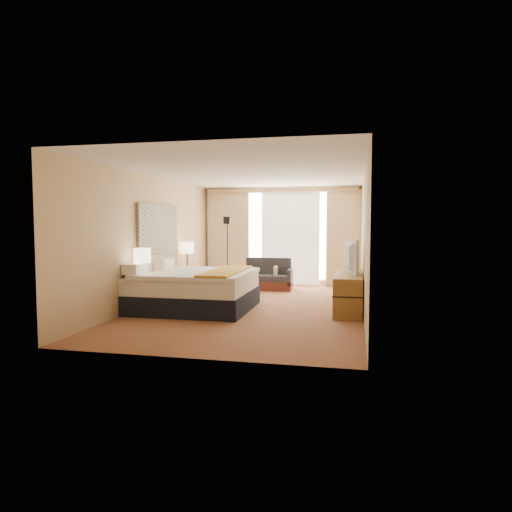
% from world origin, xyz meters
% --- Properties ---
extents(floor, '(4.20, 7.00, 0.02)m').
position_xyz_m(floor, '(0.00, 0.00, 0.00)').
color(floor, '#521D17').
rests_on(floor, ground).
extents(ceiling, '(4.20, 7.00, 0.02)m').
position_xyz_m(ceiling, '(0.00, 0.00, 2.60)').
color(ceiling, silver).
rests_on(ceiling, wall_back).
extents(wall_back, '(4.20, 0.02, 2.60)m').
position_xyz_m(wall_back, '(0.00, 3.50, 1.30)').
color(wall_back, tan).
rests_on(wall_back, ground).
extents(wall_front, '(4.20, 0.02, 2.60)m').
position_xyz_m(wall_front, '(0.00, -3.50, 1.30)').
color(wall_front, tan).
rests_on(wall_front, ground).
extents(wall_left, '(0.02, 7.00, 2.60)m').
position_xyz_m(wall_left, '(-2.10, 0.00, 1.30)').
color(wall_left, tan).
rests_on(wall_left, ground).
extents(wall_right, '(0.02, 7.00, 2.60)m').
position_xyz_m(wall_right, '(2.10, 0.00, 1.30)').
color(wall_right, tan).
rests_on(wall_right, ground).
extents(headboard, '(0.06, 1.85, 1.50)m').
position_xyz_m(headboard, '(-2.06, 0.20, 1.28)').
color(headboard, black).
rests_on(headboard, wall_left).
extents(nightstand_left, '(0.45, 0.52, 0.55)m').
position_xyz_m(nightstand_left, '(-1.87, -1.05, 0.28)').
color(nightstand_left, olive).
rests_on(nightstand_left, floor).
extents(nightstand_right, '(0.45, 0.52, 0.55)m').
position_xyz_m(nightstand_right, '(-1.87, 1.45, 0.28)').
color(nightstand_right, olive).
rests_on(nightstand_right, floor).
extents(media_dresser, '(0.50, 1.80, 0.70)m').
position_xyz_m(media_dresser, '(1.83, 0.00, 0.35)').
color(media_dresser, olive).
rests_on(media_dresser, floor).
extents(window, '(2.30, 0.02, 2.30)m').
position_xyz_m(window, '(0.25, 3.47, 1.32)').
color(window, white).
rests_on(window, wall_back).
extents(curtains, '(4.12, 0.19, 2.56)m').
position_xyz_m(curtains, '(-0.00, 3.39, 1.41)').
color(curtains, beige).
rests_on(curtains, floor).
extents(bed, '(2.16, 1.97, 1.05)m').
position_xyz_m(bed, '(-1.06, -0.45, 0.38)').
color(bed, black).
rests_on(bed, floor).
extents(loveseat, '(1.27, 0.71, 0.77)m').
position_xyz_m(loveseat, '(-0.19, 2.49, 0.26)').
color(loveseat, '#502016').
rests_on(loveseat, floor).
extents(floor_lamp, '(0.23, 0.23, 1.82)m').
position_xyz_m(floor_lamp, '(-1.27, 2.64, 1.28)').
color(floor_lamp, black).
rests_on(floor_lamp, floor).
extents(desk_chair, '(0.51, 0.51, 1.06)m').
position_xyz_m(desk_chair, '(1.81, 1.45, 0.47)').
color(desk_chair, black).
rests_on(desk_chair, floor).
extents(lamp_left, '(0.30, 0.30, 0.64)m').
position_xyz_m(lamp_left, '(-1.82, -1.05, 1.05)').
color(lamp_left, black).
rests_on(lamp_left, nightstand_left).
extents(lamp_right, '(0.31, 0.31, 0.65)m').
position_xyz_m(lamp_right, '(-1.92, 1.47, 1.06)').
color(lamp_right, black).
rests_on(lamp_right, nightstand_right).
extents(tissue_box, '(0.12, 0.12, 0.11)m').
position_xyz_m(tissue_box, '(-1.88, -1.16, 0.60)').
color(tissue_box, '#9AC0EF').
rests_on(tissue_box, nightstand_left).
extents(telephone, '(0.20, 0.18, 0.07)m').
position_xyz_m(telephone, '(-1.78, 1.40, 0.58)').
color(telephone, black).
rests_on(telephone, nightstand_right).
extents(television, '(0.32, 1.12, 0.64)m').
position_xyz_m(television, '(1.78, 0.15, 1.02)').
color(television, black).
rests_on(television, media_dresser).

